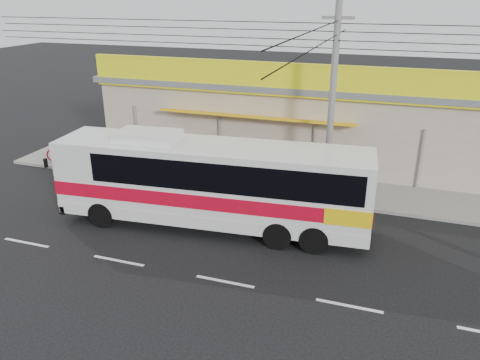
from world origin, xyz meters
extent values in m
plane|color=black|center=(0.00, 0.00, 0.00)|extent=(120.00, 120.00, 0.00)
cube|color=gray|center=(0.00, 6.00, 0.07)|extent=(30.00, 3.20, 0.15)
cube|color=#A99A88|center=(0.00, 11.60, 2.10)|extent=(22.00, 8.00, 4.20)
cube|color=#5B5E63|center=(0.00, 11.60, 4.35)|extent=(22.60, 8.60, 0.30)
cube|color=#EDF215|center=(0.00, 7.48, 4.90)|extent=(22.00, 0.24, 1.60)
cube|color=#AF0913|center=(-2.00, 7.45, 4.90)|extent=(9.00, 0.10, 1.20)
cube|color=#126A27|center=(6.50, 7.45, 4.90)|extent=(2.40, 0.10, 1.10)
cube|color=#AF0913|center=(-9.00, 7.45, 4.90)|extent=(3.00, 0.10, 1.10)
cube|color=#EDB00D|center=(-2.00, 7.30, 3.00)|extent=(10.00, 1.20, 0.37)
cube|color=silver|center=(-1.86, 1.07, 1.93)|extent=(12.39, 3.53, 2.95)
cube|color=red|center=(-1.86, 1.07, 1.58)|extent=(12.43, 3.57, 0.56)
cube|color=#E4B90C|center=(3.41, 1.50, 1.58)|extent=(1.84, 2.73, 0.61)
cube|color=black|center=(-1.15, 1.13, 2.60)|extent=(10.36, 3.40, 1.12)
cube|color=black|center=(-7.87, 0.58, 2.39)|extent=(0.34, 2.25, 1.53)
cube|color=silver|center=(-4.40, 0.87, 3.59)|extent=(2.55, 1.62, 0.37)
cylinder|color=black|center=(-6.03, -0.42, 0.53)|extent=(1.08, 0.41, 1.06)
cylinder|color=black|center=(-6.22, 1.87, 0.53)|extent=(1.08, 0.41, 1.06)
cylinder|color=black|center=(2.39, 0.27, 0.53)|extent=(1.08, 0.41, 1.06)
cylinder|color=black|center=(2.20, 2.56, 0.53)|extent=(1.08, 0.41, 1.06)
imported|color=maroon|center=(-12.15, 5.17, 0.70)|extent=(2.20, 1.11, 1.11)
imported|color=black|center=(-12.26, 6.94, 0.75)|extent=(2.01, 0.66, 1.19)
cylinder|color=slate|center=(2.01, 5.40, 4.36)|extent=(0.28, 0.28, 8.72)
cube|color=slate|center=(2.01, 5.40, 7.85)|extent=(1.31, 0.13, 0.13)
camera|label=1|loc=(4.59, -14.60, 8.81)|focal=35.00mm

